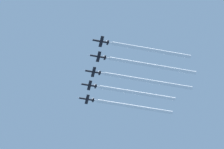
{
  "coord_description": "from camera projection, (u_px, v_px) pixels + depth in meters",
  "views": [
    {
      "loc": [
        -195.68,
        30.87,
        2.23
      ],
      "look_at": [
        0.09,
        -10.66,
        250.09
      ],
      "focal_mm": 92.11,
      "sensor_mm": 36.0,
      "label": 1
    }
  ],
  "objects": [
    {
      "name": "jet_far_left",
      "position": [
        100.0,
        41.0,
        304.24
      ],
      "size": [
        7.23,
        10.52,
        2.53
      ],
      "color": "black"
    },
    {
      "name": "jet_inner_left",
      "position": [
        97.0,
        56.0,
        310.46
      ],
      "size": [
        7.23,
        10.52,
        2.53
      ],
      "color": "black"
    },
    {
      "name": "jet_center",
      "position": [
        92.0,
        72.0,
        317.28
      ],
      "size": [
        7.23,
        10.52,
        2.53
      ],
      "color": "black"
    },
    {
      "name": "jet_inner_right",
      "position": [
        88.0,
        85.0,
        323.61
      ],
      "size": [
        7.23,
        10.52,
        2.53
      ],
      "color": "black"
    },
    {
      "name": "jet_far_right",
      "position": [
        86.0,
        99.0,
        330.22
      ],
      "size": [
        7.23,
        10.52,
        2.53
      ],
      "color": "black"
    },
    {
      "name": "smoke_trail_far_left",
      "position": [
        150.0,
        50.0,
        307.79
      ],
      "size": [
        1.95,
        45.08,
        1.95
      ],
      "color": "white"
    },
    {
      "name": "smoke_trail_inner_left",
      "position": [
        151.0,
        66.0,
        314.37
      ],
      "size": [
        1.95,
        50.69,
        1.95
      ],
      "color": "white"
    },
    {
      "name": "smoke_trail_center",
      "position": [
        147.0,
        81.0,
        321.33
      ],
      "size": [
        1.95,
        52.68,
        1.95
      ],
      "color": "white"
    },
    {
      "name": "smoke_trail_inner_right",
      "position": [
        136.0,
        93.0,
        327.22
      ],
      "size": [
        1.95,
        45.94,
        1.95
      ],
      "color": "white"
    },
    {
      "name": "smoke_trail_far_right",
      "position": [
        134.0,
        107.0,
        333.87
      ],
      "size": [
        1.95,
        46.68,
        1.95
      ],
      "color": "white"
    }
  ]
}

